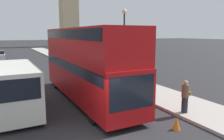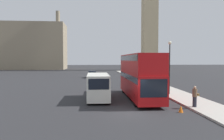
# 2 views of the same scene
# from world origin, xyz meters

# --- Properties ---
(sidewalk_strip) EXTENTS (3.36, 120.00, 0.15)m
(sidewalk_strip) POSITION_xyz_m (6.68, 0.00, 0.07)
(sidewalk_strip) COLOR #ADA89E
(sidewalk_strip) RESTS_ON ground_plane
(red_double_decker_bus) EXTENTS (2.53, 11.34, 4.63)m
(red_double_decker_bus) POSITION_xyz_m (1.89, 6.03, 2.57)
(red_double_decker_bus) COLOR #B71114
(red_double_decker_bus) RESTS_ON ground_plane
(white_van) EXTENTS (2.17, 5.80, 2.61)m
(white_van) POSITION_xyz_m (-2.42, 5.34, 1.40)
(white_van) COLOR silver
(white_van) RESTS_ON ground_plane
(pedestrian) EXTENTS (0.55, 0.39, 1.74)m
(pedestrian) POSITION_xyz_m (5.52, 0.90, 1.02)
(pedestrian) COLOR #23232D
(pedestrian) RESTS_ON sidewalk_strip
(street_lamp) EXTENTS (0.36, 0.36, 6.01)m
(street_lamp) POSITION_xyz_m (5.76, 7.73, 4.07)
(street_lamp) COLOR black
(street_lamp) RESTS_ON sidewalk_strip
(traffic_cone) EXTENTS (0.36, 0.36, 0.55)m
(traffic_cone) POSITION_xyz_m (3.86, -0.26, 0.28)
(traffic_cone) COLOR orange
(traffic_cone) RESTS_ON ground_plane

